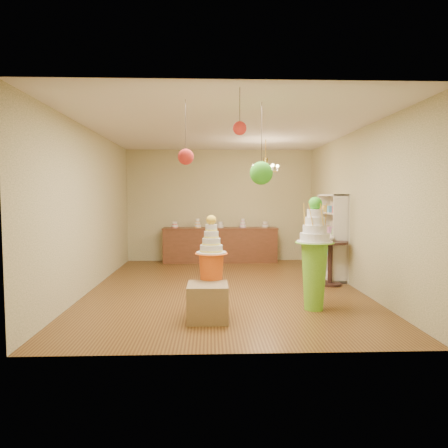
{
  "coord_description": "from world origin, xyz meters",
  "views": [
    {
      "loc": [
        -0.28,
        -7.58,
        1.76
      ],
      "look_at": [
        -0.0,
        0.0,
        1.23
      ],
      "focal_mm": 32.0,
      "sensor_mm": 36.0,
      "label": 1
    }
  ],
  "objects_px": {
    "pedestal_green": "(314,261)",
    "pedestal_orange": "(211,274)",
    "sideboard": "(220,244)",
    "round_table": "(330,257)"
  },
  "relations": [
    {
      "from": "pedestal_green",
      "to": "pedestal_orange",
      "type": "xyz_separation_m",
      "value": [
        -1.59,
        -0.12,
        -0.16
      ]
    },
    {
      "from": "pedestal_green",
      "to": "pedestal_orange",
      "type": "distance_m",
      "value": 1.6
    },
    {
      "from": "pedestal_orange",
      "to": "sideboard",
      "type": "xyz_separation_m",
      "value": [
        0.25,
        4.65,
        -0.11
      ]
    },
    {
      "from": "pedestal_orange",
      "to": "sideboard",
      "type": "bearing_deg",
      "value": 86.88
    },
    {
      "from": "pedestal_green",
      "to": "sideboard",
      "type": "height_order",
      "value": "pedestal_green"
    },
    {
      "from": "round_table",
      "to": "pedestal_orange",
      "type": "bearing_deg",
      "value": -142.37
    },
    {
      "from": "pedestal_green",
      "to": "sideboard",
      "type": "xyz_separation_m",
      "value": [
        -1.33,
        4.52,
        -0.28
      ]
    },
    {
      "from": "sideboard",
      "to": "pedestal_green",
      "type": "bearing_deg",
      "value": -73.56
    },
    {
      "from": "pedestal_orange",
      "to": "pedestal_green",
      "type": "bearing_deg",
      "value": 4.5
    },
    {
      "from": "pedestal_green",
      "to": "sideboard",
      "type": "distance_m",
      "value": 4.72
    }
  ]
}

